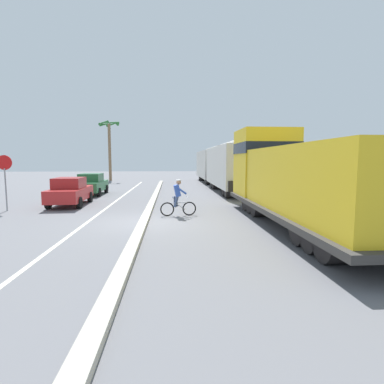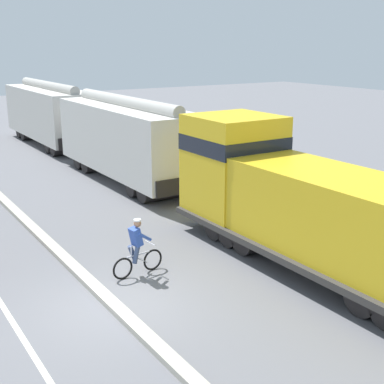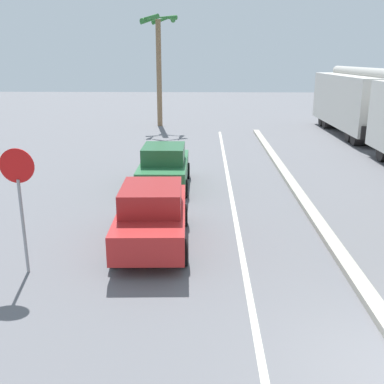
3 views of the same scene
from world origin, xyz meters
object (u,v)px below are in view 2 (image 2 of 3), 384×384
(hopper_car_middle, at_px, (50,114))
(locomotive, at_px, (304,208))
(hopper_car_lead, at_px, (127,140))
(cyclist, at_px, (137,249))

(hopper_car_middle, bearing_deg, locomotive, -90.00)
(hopper_car_lead, height_order, hopper_car_middle, same)
(locomotive, distance_m, hopper_car_lead, 12.16)
(locomotive, height_order, hopper_car_lead, locomotive)
(locomotive, relative_size, cyclist, 6.77)
(hopper_car_lead, relative_size, cyclist, 6.18)
(locomotive, relative_size, hopper_car_lead, 1.10)
(hopper_car_lead, xyz_separation_m, cyclist, (-4.65, -10.17, -1.26))
(hopper_car_lead, bearing_deg, hopper_car_middle, 90.00)
(cyclist, bearing_deg, hopper_car_middle, 77.94)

